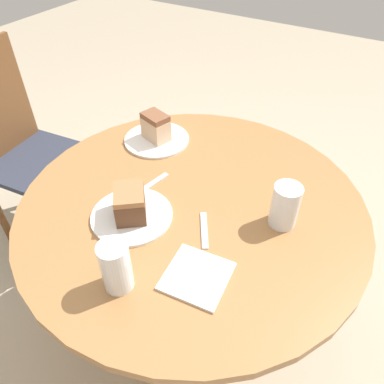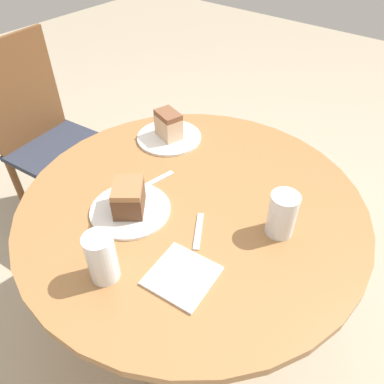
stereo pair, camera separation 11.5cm
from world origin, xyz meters
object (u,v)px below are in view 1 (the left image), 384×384
object	(u,v)px
chair	(27,150)
cake_slice_far	(156,127)
plate_near	(132,216)
glass_lemonade	(118,269)
glass_water	(285,208)
cake_slice_near	(130,203)
plate_far	(157,139)

from	to	relation	value
chair	cake_slice_far	bearing A→B (deg)	-86.50
chair	plate_near	distance (m)	0.92
chair	glass_lemonade	xyz separation A→B (m)	(-0.46, -0.98, 0.29)
cake_slice_far	glass_water	xyz separation A→B (m)	(-0.16, -0.56, -0.00)
cake_slice_near	glass_water	world-z (taller)	glass_water
plate_near	plate_far	xyz separation A→B (m)	(0.37, 0.17, 0.00)
plate_far	glass_water	size ratio (longest dim) A/B	1.81
cake_slice_far	glass_lemonade	size ratio (longest dim) A/B	0.80
glass_lemonade	cake_slice_near	bearing A→B (deg)	31.28
plate_near	cake_slice_far	bearing A→B (deg)	24.49
chair	glass_water	distance (m)	1.28
plate_near	cake_slice_near	distance (m)	0.05
chair	plate_near	xyz separation A→B (m)	(-0.26, -0.85, 0.23)
cake_slice_near	chair	bearing A→B (deg)	73.10
chair	glass_lemonade	world-z (taller)	chair
cake_slice_far	cake_slice_near	bearing A→B (deg)	-155.51
plate_far	glass_lemonade	world-z (taller)	glass_lemonade
plate_far	cake_slice_near	xyz separation A→B (m)	(-0.37, -0.17, 0.05)
plate_near	cake_slice_near	size ratio (longest dim) A/B	1.76
plate_far	glass_water	xyz separation A→B (m)	(-0.16, -0.56, 0.05)
chair	glass_lemonade	size ratio (longest dim) A/B	6.62
chair	plate_near	world-z (taller)	chair
plate_near	glass_lemonade	size ratio (longest dim) A/B	1.69
plate_near	glass_water	distance (m)	0.45
plate_near	plate_far	size ratio (longest dim) A/B	1.00
cake_slice_far	glass_water	world-z (taller)	glass_water
chair	cake_slice_near	distance (m)	0.93
plate_far	glass_water	distance (m)	0.59
chair	plate_far	distance (m)	0.73
chair	glass_water	xyz separation A→B (m)	(-0.05, -1.24, 0.28)
plate_near	glass_water	bearing A→B (deg)	-62.02
cake_slice_far	glass_lemonade	xyz separation A→B (m)	(-0.58, -0.30, 0.01)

